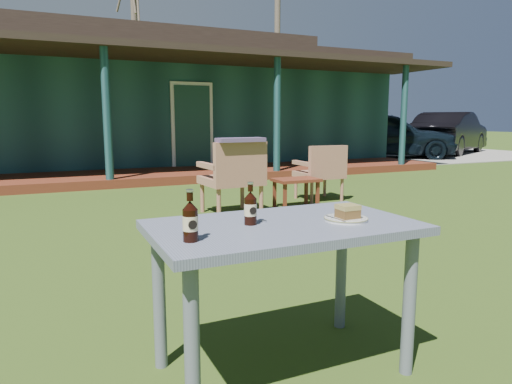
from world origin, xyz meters
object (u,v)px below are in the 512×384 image
cola_bottle_far (190,221)px  side_table (296,183)px  armchair_right (322,170)px  car_far (450,133)px  plate (346,219)px  armchair_left (234,174)px  car_near (384,135)px  cake_slice (348,211)px  cafe_table (283,245)px  cola_bottle_near (250,208)px

cola_bottle_far → side_table: (2.55, 3.67, -0.46)m
armchair_right → side_table: armchair_right is taller
car_far → plate: 15.39m
armchair_left → car_near: bearing=39.2°
armchair_left → side_table: (0.94, 0.10, -0.18)m
armchair_right → cola_bottle_far: bearing=-128.4°
car_near → plate: bearing=170.6°
car_near → cola_bottle_far: 13.29m
car_near → armchair_right: size_ratio=5.16×
car_far → armchair_left: (-10.78, -6.58, -0.20)m
cake_slice → side_table: 4.06m
car_near → armchair_right: car_near is taller
car_far → armchair_left: 12.63m
cake_slice → armchair_left: size_ratio=0.10×
cake_slice → armchair_right: bearing=58.7°
cake_slice → cafe_table: bearing=164.7°
plate → cola_bottle_near: bearing=166.1°
car_far → cola_bottle_near: size_ratio=22.67×
plate → cake_slice: bearing=-63.6°
cafe_table → cake_slice: bearing=-15.3°
car_far → cafe_table: 15.56m
car_near → plate: size_ratio=20.72×
car_far → side_table: size_ratio=7.28×
car_near → cola_bottle_near: 12.94m
car_near → armchair_left: size_ratio=4.58×
cafe_table → side_table: (2.08, 3.54, -0.28)m
plate → armchair_left: size_ratio=0.22×
cafe_table → cola_bottle_near: (-0.15, 0.04, 0.18)m
plate → cake_slice: cake_slice is taller
car_near → armchair_left: bearing=160.8°
cola_bottle_near → armchair_left: bearing=69.3°
cola_bottle_near → cake_slice: bearing=-14.7°
plate → side_table: bearing=63.7°
plate → cola_bottle_far: 0.77m
cake_slice → cola_bottle_far: size_ratio=0.45×
armchair_left → armchair_right: (1.56, 0.42, -0.06)m
cafe_table → cake_slice: 0.34m
cake_slice → side_table: cake_slice is taller
car_far → side_table: bearing=96.3°
car_near → cola_bottle_far: car_near is taller
car_near → cake_slice: 12.73m
cola_bottle_far → armchair_left: same height
cola_bottle_near → car_far: bearing=39.6°
cola_bottle_far → side_table: bearing=55.2°
car_far → cake_slice: bearing=103.9°
cafe_table → armchair_left: bearing=71.7°
cola_bottle_far → armchair_right: 5.10m
cake_slice → cola_bottle_near: bearing=165.3°
cake_slice → cola_bottle_near: cola_bottle_near is taller
cake_slice → armchair_left: bearing=76.6°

